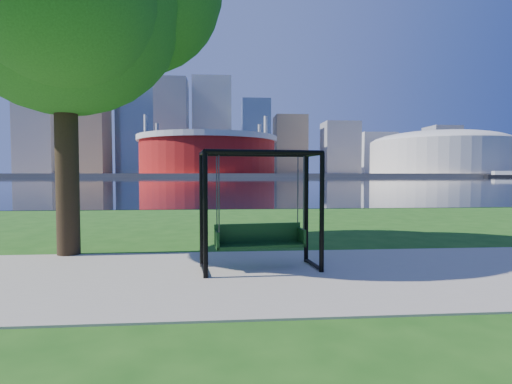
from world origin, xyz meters
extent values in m
plane|color=#1E5114|center=(0.00, 0.00, 0.00)|extent=(900.00, 900.00, 0.00)
cube|color=#9E937F|center=(0.00, -0.50, 0.01)|extent=(120.00, 4.00, 0.03)
cube|color=black|center=(0.00, 102.00, 0.01)|extent=(900.00, 180.00, 0.02)
cube|color=#937F60|center=(0.00, 306.00, 1.00)|extent=(900.00, 228.00, 2.00)
cylinder|color=maroon|center=(-10.00, 235.00, 13.00)|extent=(80.00, 80.00, 22.00)
cylinder|color=silver|center=(-10.00, 235.00, 22.50)|extent=(83.00, 83.00, 3.00)
cylinder|color=silver|center=(22.91, 254.00, 18.00)|extent=(2.00, 2.00, 32.00)
cylinder|color=silver|center=(-42.91, 254.00, 18.00)|extent=(2.00, 2.00, 32.00)
cylinder|color=silver|center=(-42.91, 216.00, 18.00)|extent=(2.00, 2.00, 32.00)
cylinder|color=silver|center=(22.91, 216.00, 18.00)|extent=(2.00, 2.00, 32.00)
cylinder|color=beige|center=(135.00, 235.00, 12.00)|extent=(84.00, 84.00, 20.00)
ellipsoid|color=beige|center=(135.00, 235.00, 21.00)|extent=(84.00, 84.00, 15.12)
cube|color=gray|center=(-140.00, 310.00, 33.00)|extent=(28.00, 28.00, 62.00)
cube|color=#998466|center=(-100.00, 300.00, 46.00)|extent=(26.00, 26.00, 88.00)
cube|color=slate|center=(-70.00, 325.00, 49.50)|extent=(30.00, 24.00, 95.00)
cube|color=gray|center=(-40.00, 305.00, 38.00)|extent=(24.00, 24.00, 72.00)
cube|color=silver|center=(-10.00, 335.00, 42.00)|extent=(32.00, 28.00, 80.00)
cube|color=slate|center=(25.00, 310.00, 31.00)|extent=(22.00, 22.00, 58.00)
cube|color=#998466|center=(55.00, 325.00, 26.00)|extent=(26.00, 26.00, 48.00)
cube|color=gray|center=(95.00, 315.00, 23.00)|extent=(28.00, 24.00, 42.00)
cube|color=silver|center=(135.00, 340.00, 20.00)|extent=(30.00, 26.00, 36.00)
cube|color=gray|center=(185.00, 320.00, 22.00)|extent=(24.00, 24.00, 40.00)
cube|color=#998466|center=(225.00, 335.00, 18.00)|extent=(26.00, 26.00, 32.00)
sphere|color=#998466|center=(-100.00, 300.00, 93.50)|extent=(10.00, 10.00, 10.00)
cylinder|color=black|center=(-1.09, -0.62, 1.02)|extent=(0.09, 0.09, 2.05)
cylinder|color=black|center=(0.85, -0.38, 1.02)|extent=(0.09, 0.09, 2.05)
cylinder|color=black|center=(-1.19, 0.17, 1.02)|extent=(0.09, 0.09, 2.05)
cylinder|color=black|center=(0.75, 0.41, 1.02)|extent=(0.09, 0.09, 2.05)
cylinder|color=black|center=(-0.12, -0.50, 2.05)|extent=(1.95, 0.32, 0.08)
cylinder|color=black|center=(-0.22, 0.29, 2.05)|extent=(1.95, 0.32, 0.08)
cylinder|color=black|center=(-1.14, -0.23, 2.05)|extent=(0.18, 0.80, 0.08)
cylinder|color=black|center=(-1.14, -0.23, 0.07)|extent=(0.16, 0.80, 0.06)
cylinder|color=black|center=(0.80, 0.01, 2.05)|extent=(0.18, 0.80, 0.08)
cylinder|color=black|center=(0.80, 0.01, 0.07)|extent=(0.16, 0.80, 0.06)
cube|color=black|center=(-0.17, -0.11, 0.44)|extent=(1.59, 0.59, 0.05)
cube|color=black|center=(-0.19, 0.07, 0.64)|extent=(1.55, 0.24, 0.34)
cube|color=black|center=(-0.92, -0.20, 0.57)|extent=(0.09, 0.40, 0.30)
cube|color=black|center=(0.58, -0.01, 0.57)|extent=(0.09, 0.40, 0.30)
cylinder|color=#38383D|center=(-0.88, -0.36, 1.36)|extent=(0.02, 0.02, 1.29)
cylinder|color=#38383D|center=(0.58, -0.18, 1.36)|extent=(0.02, 0.02, 1.29)
cylinder|color=#38383D|center=(-0.92, -0.03, 1.36)|extent=(0.02, 0.02, 1.29)
cylinder|color=#38383D|center=(0.54, 0.15, 1.36)|extent=(0.02, 0.02, 1.29)
cylinder|color=black|center=(-4.00, 1.51, 2.27)|extent=(0.45, 0.45, 4.55)
camera|label=1|loc=(-0.81, -6.97, 1.69)|focal=28.00mm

